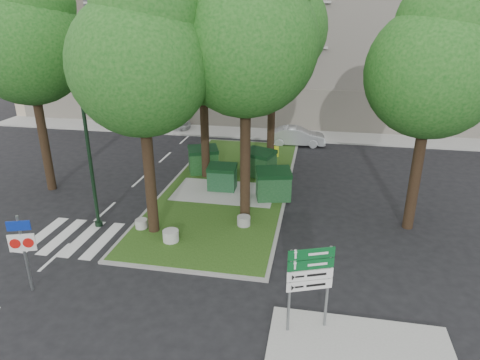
% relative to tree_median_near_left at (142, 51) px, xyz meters
% --- Properties ---
extents(ground, '(120.00, 120.00, 0.00)m').
position_rel_tree_median_near_left_xyz_m(ground, '(1.41, -2.56, -7.32)').
color(ground, black).
rests_on(ground, ground).
extents(median_island, '(6.00, 16.00, 0.12)m').
position_rel_tree_median_near_left_xyz_m(median_island, '(1.91, 5.44, -7.26)').
color(median_island, '#204413').
rests_on(median_island, ground).
extents(median_kerb, '(6.30, 16.30, 0.10)m').
position_rel_tree_median_near_left_xyz_m(median_kerb, '(1.91, 5.44, -7.27)').
color(median_kerb, gray).
rests_on(median_kerb, ground).
extents(building_sidewalk, '(42.00, 3.00, 0.12)m').
position_rel_tree_median_near_left_xyz_m(building_sidewalk, '(1.41, 15.94, -7.26)').
color(building_sidewalk, '#999993').
rests_on(building_sidewalk, ground).
extents(zebra_crossing, '(5.00, 3.00, 0.01)m').
position_rel_tree_median_near_left_xyz_m(zebra_crossing, '(-2.34, -1.06, -7.31)').
color(zebra_crossing, silver).
rests_on(zebra_crossing, ground).
extents(apartment_building, '(41.00, 12.00, 16.00)m').
position_rel_tree_median_near_left_xyz_m(apartment_building, '(1.41, 23.44, 0.68)').
color(apartment_building, tan).
rests_on(apartment_building, ground).
extents(tree_median_near_left, '(5.20, 5.20, 10.53)m').
position_rel_tree_median_near_left_xyz_m(tree_median_near_left, '(0.00, 0.00, 0.00)').
color(tree_median_near_left, black).
rests_on(tree_median_near_left, ground).
extents(tree_median_near_right, '(5.60, 5.60, 11.46)m').
position_rel_tree_median_near_left_xyz_m(tree_median_near_right, '(3.50, 2.00, 0.67)').
color(tree_median_near_right, black).
rests_on(tree_median_near_right, ground).
extents(tree_median_mid, '(4.80, 4.80, 9.99)m').
position_rel_tree_median_near_left_xyz_m(tree_median_mid, '(0.50, 6.50, -0.34)').
color(tree_median_mid, black).
rests_on(tree_median_mid, ground).
extents(tree_median_far, '(5.80, 5.80, 11.93)m').
position_rel_tree_median_near_left_xyz_m(tree_median_far, '(3.70, 9.50, 1.00)').
color(tree_median_far, black).
rests_on(tree_median_far, ground).
extents(tree_street_left, '(5.40, 5.40, 11.00)m').
position_rel_tree_median_near_left_xyz_m(tree_street_left, '(-7.00, 3.50, 0.33)').
color(tree_street_left, black).
rests_on(tree_street_left, ground).
extents(tree_street_right, '(5.00, 5.00, 10.06)m').
position_rel_tree_median_near_left_xyz_m(tree_street_right, '(10.50, 2.50, -0.33)').
color(tree_street_right, black).
rests_on(tree_street_right, ground).
extents(dumpster_a, '(1.94, 1.68, 1.51)m').
position_rel_tree_median_near_left_xyz_m(dumpster_a, '(0.12, 7.02, -6.47)').
color(dumpster_a, '#103E14').
rests_on(dumpster_a, median_island).
extents(dumpster_b, '(1.46, 1.04, 1.33)m').
position_rel_tree_median_near_left_xyz_m(dumpster_b, '(1.72, 4.80, -6.56)').
color(dumpster_b, '#113C1E').
rests_on(dumpster_b, median_island).
extents(dumpster_c, '(1.95, 1.71, 1.51)m').
position_rel_tree_median_near_left_xyz_m(dumpster_c, '(3.32, 7.02, -6.47)').
color(dumpster_c, '#103613').
rests_on(dumpster_c, median_island).
extents(dumpster_d, '(1.89, 1.53, 1.54)m').
position_rel_tree_median_near_left_xyz_m(dumpster_d, '(4.41, 4.12, -6.46)').
color(dumpster_d, '#133F1B').
rests_on(dumpster_d, median_island).
extents(bollard_left, '(0.52, 0.52, 0.37)m').
position_rel_tree_median_near_left_xyz_m(bollard_left, '(-0.69, 0.06, -7.01)').
color(bollard_left, '#A8A7A2').
rests_on(bollard_left, median_island).
extents(bollard_right, '(0.57, 0.57, 0.40)m').
position_rel_tree_median_near_left_xyz_m(bollard_right, '(3.51, 1.09, -6.99)').
color(bollard_right, gray).
rests_on(bollard_right, median_island).
extents(bollard_mid, '(0.64, 0.64, 0.45)m').
position_rel_tree_median_near_left_xyz_m(bollard_mid, '(0.90, -0.77, -6.97)').
color(bollard_mid, '#AEAEA9').
rests_on(bollard_mid, median_island).
extents(litter_bin, '(0.36, 0.36, 0.62)m').
position_rel_tree_median_near_left_xyz_m(litter_bin, '(3.83, 10.59, -6.89)').
color(litter_bin, '#B9CA17').
rests_on(litter_bin, median_island).
extents(street_lamp, '(0.47, 0.47, 5.85)m').
position_rel_tree_median_near_left_xyz_m(street_lamp, '(-2.67, 0.08, -3.64)').
color(street_lamp, black).
rests_on(street_lamp, ground).
extents(traffic_sign_pole, '(0.80, 0.31, 2.75)m').
position_rel_tree_median_near_left_xyz_m(traffic_sign_pole, '(-2.62, -4.56, -5.55)').
color(traffic_sign_pole, slate).
rests_on(traffic_sign_pole, ground).
extents(directional_sign, '(1.24, 0.51, 2.63)m').
position_rel_tree_median_near_left_xyz_m(directional_sign, '(6.43, -4.81, -5.45)').
color(directional_sign, slate).
rests_on(directional_sign, sidewalk_corner).
extents(car_white, '(4.26, 1.79, 1.44)m').
position_rel_tree_median_near_left_xyz_m(car_white, '(-5.56, 15.97, -6.60)').
color(car_white, silver).
rests_on(car_white, ground).
extents(car_silver, '(3.98, 1.69, 1.28)m').
position_rel_tree_median_near_left_xyz_m(car_silver, '(4.91, 13.62, -6.68)').
color(car_silver, '#AAAEB2').
rests_on(car_silver, ground).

